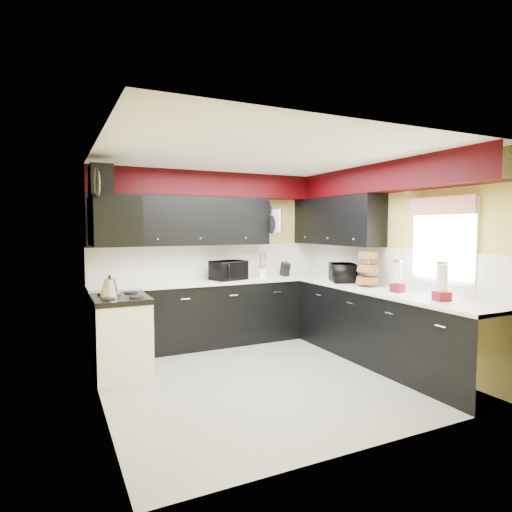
% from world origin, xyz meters
% --- Properties ---
extents(ground, '(3.60, 3.60, 0.00)m').
position_xyz_m(ground, '(0.00, 0.00, 0.00)').
color(ground, gray).
rests_on(ground, ground).
extents(wall_back, '(3.60, 0.06, 2.50)m').
position_xyz_m(wall_back, '(0.00, 1.80, 1.25)').
color(wall_back, '#E0C666').
rests_on(wall_back, ground).
extents(wall_right, '(0.06, 3.60, 2.50)m').
position_xyz_m(wall_right, '(1.80, 0.00, 1.25)').
color(wall_right, '#E0C666').
rests_on(wall_right, ground).
extents(wall_left, '(0.06, 3.60, 2.50)m').
position_xyz_m(wall_left, '(-1.80, 0.00, 1.25)').
color(wall_left, '#E0C666').
rests_on(wall_left, ground).
extents(ceiling, '(3.60, 3.60, 0.06)m').
position_xyz_m(ceiling, '(0.00, 0.00, 2.50)').
color(ceiling, white).
rests_on(ceiling, wall_back).
extents(cab_back, '(3.60, 0.60, 0.90)m').
position_xyz_m(cab_back, '(0.00, 1.50, 0.45)').
color(cab_back, black).
rests_on(cab_back, ground).
extents(cab_right, '(0.60, 3.00, 0.90)m').
position_xyz_m(cab_right, '(1.50, -0.30, 0.45)').
color(cab_right, black).
rests_on(cab_right, ground).
extents(counter_back, '(3.62, 0.64, 0.04)m').
position_xyz_m(counter_back, '(0.00, 1.50, 0.92)').
color(counter_back, white).
rests_on(counter_back, cab_back).
extents(counter_right, '(0.64, 3.02, 0.04)m').
position_xyz_m(counter_right, '(1.50, -0.30, 0.92)').
color(counter_right, white).
rests_on(counter_right, cab_right).
extents(splash_back, '(3.60, 0.02, 0.50)m').
position_xyz_m(splash_back, '(0.00, 1.79, 1.19)').
color(splash_back, white).
rests_on(splash_back, counter_back).
extents(splash_right, '(0.02, 3.60, 0.50)m').
position_xyz_m(splash_right, '(1.79, 0.00, 1.19)').
color(splash_right, white).
rests_on(splash_right, counter_right).
extents(upper_back, '(2.60, 0.35, 0.70)m').
position_xyz_m(upper_back, '(-0.50, 1.62, 1.80)').
color(upper_back, black).
rests_on(upper_back, wall_back).
extents(upper_right, '(0.35, 1.80, 0.70)m').
position_xyz_m(upper_right, '(1.62, 0.90, 1.80)').
color(upper_right, black).
rests_on(upper_right, wall_right).
extents(soffit_back, '(3.60, 0.36, 0.35)m').
position_xyz_m(soffit_back, '(0.00, 1.62, 2.33)').
color(soffit_back, black).
rests_on(soffit_back, wall_back).
extents(soffit_right, '(0.36, 3.24, 0.35)m').
position_xyz_m(soffit_right, '(1.62, -0.18, 2.33)').
color(soffit_right, black).
rests_on(soffit_right, wall_right).
extents(stove, '(0.60, 0.75, 0.86)m').
position_xyz_m(stove, '(-1.50, 0.75, 0.43)').
color(stove, white).
rests_on(stove, ground).
extents(cooktop, '(0.62, 0.77, 0.06)m').
position_xyz_m(cooktop, '(-1.50, 0.75, 0.89)').
color(cooktop, black).
rests_on(cooktop, stove).
extents(hood, '(0.50, 0.78, 0.55)m').
position_xyz_m(hood, '(-1.55, 0.75, 1.78)').
color(hood, black).
rests_on(hood, wall_left).
extents(hood_duct, '(0.24, 0.40, 0.40)m').
position_xyz_m(hood_duct, '(-1.68, 0.75, 2.20)').
color(hood_duct, black).
rests_on(hood_duct, wall_left).
extents(window, '(0.03, 0.86, 0.96)m').
position_xyz_m(window, '(1.79, -0.90, 1.55)').
color(window, white).
rests_on(window, wall_right).
extents(valance, '(0.04, 0.88, 0.20)m').
position_xyz_m(valance, '(1.73, -0.90, 1.95)').
color(valance, red).
rests_on(valance, wall_right).
extents(pan_top, '(0.03, 0.22, 0.40)m').
position_xyz_m(pan_top, '(0.82, 1.55, 2.00)').
color(pan_top, black).
rests_on(pan_top, upper_back).
extents(pan_mid, '(0.03, 0.28, 0.46)m').
position_xyz_m(pan_mid, '(0.82, 1.42, 1.75)').
color(pan_mid, black).
rests_on(pan_mid, upper_back).
extents(pan_low, '(0.03, 0.24, 0.42)m').
position_xyz_m(pan_low, '(0.82, 1.68, 1.72)').
color(pan_low, black).
rests_on(pan_low, upper_back).
extents(cut_board, '(0.03, 0.26, 0.35)m').
position_xyz_m(cut_board, '(0.83, 1.30, 1.80)').
color(cut_board, white).
rests_on(cut_board, upper_back).
extents(baskets, '(0.27, 0.27, 0.50)m').
position_xyz_m(baskets, '(1.52, 0.05, 1.18)').
color(baskets, brown).
rests_on(baskets, upper_right).
extents(clock, '(0.03, 0.30, 0.30)m').
position_xyz_m(clock, '(-1.77, 0.25, 2.15)').
color(clock, black).
rests_on(clock, wall_left).
extents(deco_plate, '(0.03, 0.24, 0.24)m').
position_xyz_m(deco_plate, '(1.77, -0.35, 2.25)').
color(deco_plate, white).
rests_on(deco_plate, wall_right).
extents(toaster_oven, '(0.57, 0.51, 0.28)m').
position_xyz_m(toaster_oven, '(0.14, 1.46, 1.08)').
color(toaster_oven, black).
rests_on(toaster_oven, counter_back).
extents(microwave, '(0.48, 0.56, 0.26)m').
position_xyz_m(microwave, '(1.51, 0.56, 1.07)').
color(microwave, black).
rests_on(microwave, counter_right).
extents(utensil_crock, '(0.15, 0.15, 0.14)m').
position_xyz_m(utensil_crock, '(0.69, 1.47, 1.01)').
color(utensil_crock, white).
rests_on(utensil_crock, counter_back).
extents(knife_block, '(0.10, 0.14, 0.21)m').
position_xyz_m(knife_block, '(1.10, 1.49, 1.05)').
color(knife_block, black).
rests_on(knife_block, counter_back).
extents(kettle, '(0.26, 0.26, 0.20)m').
position_xyz_m(kettle, '(-1.60, 0.82, 1.02)').
color(kettle, '#BBBBC0').
rests_on(kettle, cooktop).
extents(dispenser_a, '(0.16, 0.16, 0.35)m').
position_xyz_m(dispenser_a, '(1.50, -0.50, 1.12)').
color(dispenser_a, maroon).
rests_on(dispenser_a, counter_right).
extents(dispenser_b, '(0.18, 0.18, 0.39)m').
position_xyz_m(dispenser_b, '(1.49, -1.15, 1.14)').
color(dispenser_b, '#6C000B').
rests_on(dispenser_b, counter_right).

